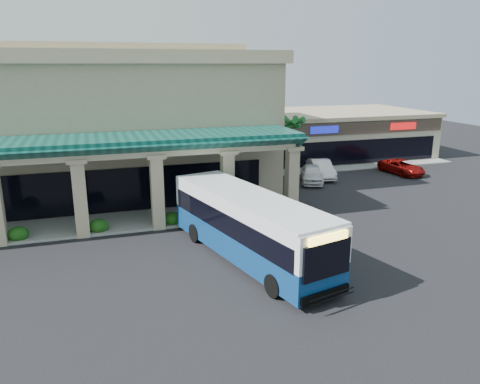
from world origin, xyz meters
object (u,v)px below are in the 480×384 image
object	(u,v)px
pedestrian	(315,236)
car_silver	(312,174)
transit_bus	(249,228)
car_gray	(402,167)
car_white	(321,169)

from	to	relation	value
pedestrian	car_silver	bearing A→B (deg)	-6.29
transit_bus	pedestrian	bearing A→B (deg)	-13.52
pedestrian	car_gray	distance (m)	21.59
pedestrian	car_silver	xyz separation A→B (m)	(6.69, 13.90, -0.08)
car_white	car_gray	bearing A→B (deg)	5.28
pedestrian	car_white	size ratio (longest dim) A/B	0.35
car_gray	car_white	bearing A→B (deg)	166.90
car_gray	transit_bus	bearing A→B (deg)	-150.40
transit_bus	car_gray	xyz separation A→B (m)	(20.02, 14.34, -1.10)
transit_bus	car_silver	bearing A→B (deg)	39.10
car_silver	car_gray	world-z (taller)	car_silver
car_silver	car_gray	xyz separation A→B (m)	(9.47, 0.43, -0.11)
car_silver	car_gray	distance (m)	9.48
pedestrian	car_white	bearing A→B (deg)	-8.92
transit_bus	car_silver	xyz separation A→B (m)	(10.55, 13.91, -0.98)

